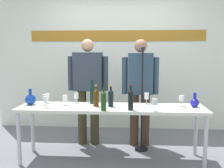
# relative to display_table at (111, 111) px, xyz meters

# --- Properties ---
(ground_plane) EXTENTS (10.00, 10.00, 0.00)m
(ground_plane) POSITION_rel_display_table_xyz_m (0.00, 0.00, -0.69)
(ground_plane) COLOR slate
(back_wall) EXTENTS (4.67, 0.11, 3.00)m
(back_wall) POSITION_rel_display_table_xyz_m (0.00, 1.55, 0.81)
(back_wall) COLOR white
(back_wall) RESTS_ON ground
(display_table) EXTENTS (2.51, 0.58, 0.75)m
(display_table) POSITION_rel_display_table_xyz_m (0.00, 0.00, 0.00)
(display_table) COLOR silver
(display_table) RESTS_ON ground
(decanter_blue_left) EXTENTS (0.15, 0.15, 0.22)m
(decanter_blue_left) POSITION_rel_display_table_xyz_m (-1.13, 0.04, 0.14)
(decanter_blue_left) COLOR #11389F
(decanter_blue_left) RESTS_ON display_table
(decanter_blue_right) EXTENTS (0.12, 0.12, 0.19)m
(decanter_blue_right) POSITION_rel_display_table_xyz_m (1.11, 0.04, 0.13)
(decanter_blue_right) COLOR #1D1FAF
(decanter_blue_right) RESTS_ON display_table
(presenter_left) EXTENTS (0.64, 0.22, 1.68)m
(presenter_left) POSITION_rel_display_table_xyz_m (-0.41, 0.60, 0.28)
(presenter_left) COLOR #36331E
(presenter_left) RESTS_ON ground
(presenter_right) EXTENTS (0.57, 0.22, 1.67)m
(presenter_right) POSITION_rel_display_table_xyz_m (0.41, 0.60, 0.26)
(presenter_right) COLOR #413025
(presenter_right) RESTS_ON ground
(wine_bottle_0) EXTENTS (0.07, 0.07, 0.31)m
(wine_bottle_0) POSITION_rel_display_table_xyz_m (-0.08, -0.23, 0.19)
(wine_bottle_0) COLOR #1B4117
(wine_bottle_0) RESTS_ON display_table
(wine_bottle_1) EXTENTS (0.06, 0.06, 0.33)m
(wine_bottle_1) POSITION_rel_display_table_xyz_m (-0.29, 0.19, 0.20)
(wine_bottle_1) COLOR black
(wine_bottle_1) RESTS_ON display_table
(wine_bottle_2) EXTENTS (0.07, 0.07, 0.33)m
(wine_bottle_2) POSITION_rel_display_table_xyz_m (0.26, -0.19, 0.20)
(wine_bottle_2) COLOR black
(wine_bottle_2) RESTS_ON display_table
(wine_bottle_3) EXTENTS (0.07, 0.07, 0.29)m
(wine_bottle_3) POSITION_rel_display_table_xyz_m (-0.01, 0.00, 0.18)
(wine_bottle_3) COLOR black
(wine_bottle_3) RESTS_ON display_table
(wine_bottle_4) EXTENTS (0.07, 0.07, 0.29)m
(wine_bottle_4) POSITION_rel_display_table_xyz_m (-0.21, 0.01, 0.19)
(wine_bottle_4) COLOR #47290A
(wine_bottle_4) RESTS_ON display_table
(wine_glass_left_0) EXTENTS (0.07, 0.07, 0.15)m
(wine_glass_left_0) POSITION_rel_display_table_xyz_m (-0.92, 0.04, 0.17)
(wine_glass_left_0) COLOR white
(wine_glass_left_0) RESTS_ON display_table
(wine_glass_left_1) EXTENTS (0.07, 0.07, 0.14)m
(wine_glass_left_1) POSITION_rel_display_table_xyz_m (-0.64, 0.04, 0.16)
(wine_glass_left_1) COLOR white
(wine_glass_left_1) RESTS_ON display_table
(wine_glass_left_2) EXTENTS (0.07, 0.07, 0.14)m
(wine_glass_left_2) POSITION_rel_display_table_xyz_m (-0.93, 0.16, 0.16)
(wine_glass_left_2) COLOR white
(wine_glass_left_2) RESTS_ON display_table
(wine_glass_left_3) EXTENTS (0.06, 0.06, 0.14)m
(wine_glass_left_3) POSITION_rel_display_table_xyz_m (-0.52, 0.22, 0.16)
(wine_glass_left_3) COLOR white
(wine_glass_left_3) RESTS_ON display_table
(wine_glass_left_4) EXTENTS (0.06, 0.06, 0.15)m
(wine_glass_left_4) POSITION_rel_display_table_xyz_m (-0.85, -0.12, 0.17)
(wine_glass_left_4) COLOR white
(wine_glass_left_4) RESTS_ON display_table
(wine_glass_right_0) EXTENTS (0.06, 0.06, 0.16)m
(wine_glass_right_0) POSITION_rel_display_table_xyz_m (0.48, 0.21, 0.17)
(wine_glass_right_0) COLOR white
(wine_glass_right_0) RESTS_ON display_table
(wine_glass_right_1) EXTENTS (0.07, 0.07, 0.15)m
(wine_glass_right_1) POSITION_rel_display_table_xyz_m (0.94, 0.07, 0.17)
(wine_glass_right_1) COLOR white
(wine_glass_right_1) RESTS_ON display_table
(wine_glass_right_2) EXTENTS (0.07, 0.07, 0.16)m
(wine_glass_right_2) POSITION_rel_display_table_xyz_m (0.55, -0.24, 0.18)
(wine_glass_right_2) COLOR white
(wine_glass_right_2) RESTS_ON display_table
(microphone_stand) EXTENTS (0.20, 0.20, 1.56)m
(microphone_stand) POSITION_rel_display_table_xyz_m (0.43, 0.39, -0.16)
(microphone_stand) COLOR black
(microphone_stand) RESTS_ON ground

